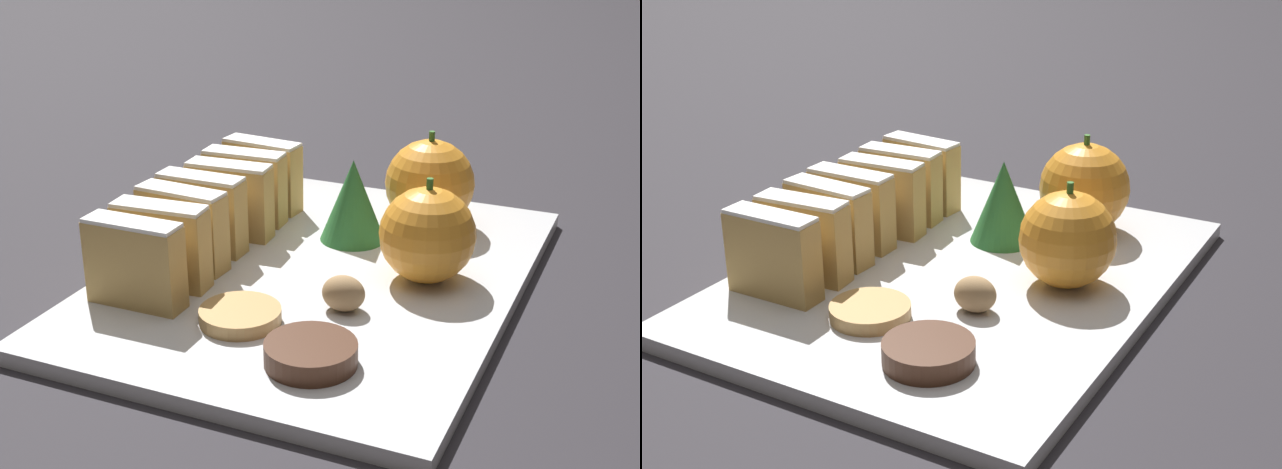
{
  "view_description": "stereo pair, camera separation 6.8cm",
  "coord_description": "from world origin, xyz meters",
  "views": [
    {
      "loc": [
        0.25,
        -0.57,
        0.3
      ],
      "look_at": [
        0.0,
        0.0,
        0.04
      ],
      "focal_mm": 50.0,
      "sensor_mm": 36.0,
      "label": 1
    },
    {
      "loc": [
        0.31,
        -0.54,
        0.3
      ],
      "look_at": [
        0.0,
        0.0,
        0.04
      ],
      "focal_mm": 50.0,
      "sensor_mm": 36.0,
      "label": 2
    }
  ],
  "objects": [
    {
      "name": "orange_near",
      "position": [
        0.08,
        0.02,
        0.05
      ],
      "size": [
        0.07,
        0.07,
        0.08
      ],
      "color": "orange",
      "rests_on": "serving_platter"
    },
    {
      "name": "orange_far",
      "position": [
        0.05,
        0.12,
        0.05
      ],
      "size": [
        0.08,
        0.08,
        0.08
      ],
      "color": "orange",
      "rests_on": "serving_platter"
    },
    {
      "name": "stollen_slice_fifth",
      "position": [
        -0.1,
        0.04,
        0.04
      ],
      "size": [
        0.07,
        0.03,
        0.06
      ],
      "color": "tan",
      "rests_on": "serving_platter"
    },
    {
      "name": "gingerbread_cookie",
      "position": [
        -0.02,
        -0.1,
        0.02
      ],
      "size": [
        0.06,
        0.06,
        0.01
      ],
      "color": "tan",
      "rests_on": "serving_platter"
    },
    {
      "name": "evergreen_sprig",
      "position": [
        -0.0,
        0.07,
        0.05
      ],
      "size": [
        0.05,
        0.05,
        0.07
      ],
      "color": "#2D7538",
      "rests_on": "serving_platter"
    },
    {
      "name": "stollen_slice_sixth",
      "position": [
        -0.1,
        0.07,
        0.04
      ],
      "size": [
        0.07,
        0.03,
        0.06
      ],
      "color": "tan",
      "rests_on": "serving_platter"
    },
    {
      "name": "ground_plane",
      "position": [
        0.0,
        0.0,
        0.0
      ],
      "size": [
        6.0,
        6.0,
        0.0
      ],
      "primitive_type": "plane",
      "color": "#28262B"
    },
    {
      "name": "stollen_slice_fourth",
      "position": [
        -0.1,
        0.0,
        0.04
      ],
      "size": [
        0.07,
        0.02,
        0.06
      ],
      "color": "tan",
      "rests_on": "serving_platter"
    },
    {
      "name": "stollen_slice_front",
      "position": [
        -0.1,
        -0.1,
        0.04
      ],
      "size": [
        0.07,
        0.02,
        0.06
      ],
      "color": "tan",
      "rests_on": "serving_platter"
    },
    {
      "name": "chocolate_cookie",
      "position": [
        0.05,
        -0.13,
        0.02
      ],
      "size": [
        0.06,
        0.06,
        0.01
      ],
      "color": "#472819",
      "rests_on": "serving_platter"
    },
    {
      "name": "serving_platter",
      "position": [
        0.0,
        0.0,
        0.01
      ],
      "size": [
        0.3,
        0.39,
        0.01
      ],
      "color": "silver",
      "rests_on": "ground_plane"
    },
    {
      "name": "walnut",
      "position": [
        0.04,
        -0.05,
        0.02
      ],
      "size": [
        0.03,
        0.03,
        0.03
      ],
      "color": "#9E7A51",
      "rests_on": "serving_platter"
    },
    {
      "name": "stollen_slice_back",
      "position": [
        -0.1,
        0.11,
        0.04
      ],
      "size": [
        0.07,
        0.03,
        0.06
      ],
      "color": "tan",
      "rests_on": "serving_platter"
    },
    {
      "name": "stollen_slice_second",
      "position": [
        -0.1,
        -0.07,
        0.04
      ],
      "size": [
        0.07,
        0.03,
        0.06
      ],
      "color": "tan",
      "rests_on": "serving_platter"
    },
    {
      "name": "stollen_slice_third",
      "position": [
        -0.1,
        -0.03,
        0.04
      ],
      "size": [
        0.07,
        0.03,
        0.06
      ],
      "color": "tan",
      "rests_on": "serving_platter"
    }
  ]
}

